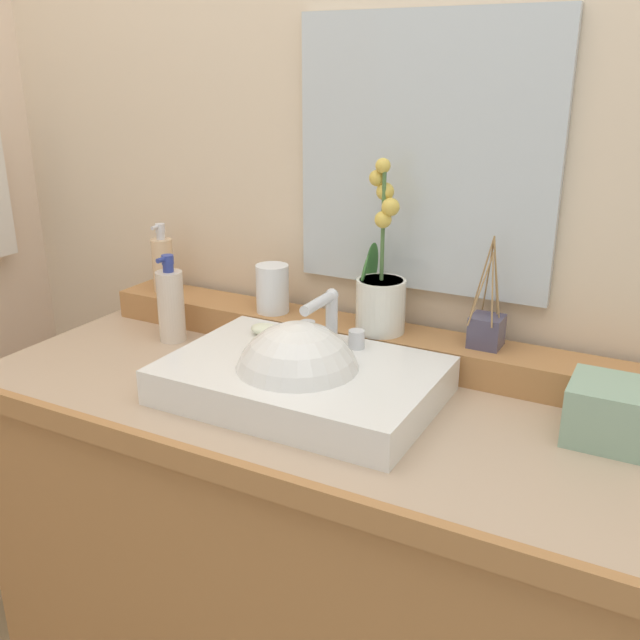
% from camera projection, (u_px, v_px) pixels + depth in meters
% --- Properties ---
extents(wall_back, '(2.96, 0.20, 2.57)m').
position_uv_depth(wall_back, '(415.00, 163.00, 1.54)').
color(wall_back, beige).
rests_on(wall_back, ground).
extents(vanity_cabinet, '(1.41, 0.59, 0.90)m').
position_uv_depth(vanity_cabinet, '(329.00, 587.00, 1.49)').
color(vanity_cabinet, '#AD7542').
rests_on(vanity_cabinet, ground).
extents(back_ledge, '(1.33, 0.12, 0.07)m').
position_uv_depth(back_ledge, '(377.00, 343.00, 1.51)').
color(back_ledge, '#AD7542').
rests_on(back_ledge, vanity_cabinet).
extents(sink_basin, '(0.50, 0.34, 0.27)m').
position_uv_depth(sink_basin, '(300.00, 382.00, 1.32)').
color(sink_basin, white).
rests_on(sink_basin, vanity_cabinet).
extents(soap_bar, '(0.07, 0.04, 0.02)m').
position_uv_depth(soap_bar, '(266.00, 330.00, 1.45)').
color(soap_bar, beige).
rests_on(soap_bar, sink_basin).
extents(potted_plant, '(0.11, 0.11, 0.36)m').
position_uv_depth(potted_plant, '(381.00, 289.00, 1.45)').
color(potted_plant, silver).
rests_on(potted_plant, back_ledge).
extents(soap_dispenser, '(0.05, 0.05, 0.17)m').
position_uv_depth(soap_dispenser, '(163.00, 263.00, 1.73)').
color(soap_dispenser, '#DAB68C').
rests_on(soap_dispenser, back_ledge).
extents(tumbler_cup, '(0.07, 0.07, 0.11)m').
position_uv_depth(tumbler_cup, '(272.00, 289.00, 1.58)').
color(tumbler_cup, white).
rests_on(tumbler_cup, back_ledge).
extents(reed_diffuser, '(0.07, 0.10, 0.22)m').
position_uv_depth(reed_diffuser, '(487.00, 329.00, 1.39)').
color(reed_diffuser, '#4A455C').
rests_on(reed_diffuser, back_ledge).
extents(lotion_bottle, '(0.06, 0.06, 0.20)m').
position_uv_depth(lotion_bottle, '(171.00, 304.00, 1.59)').
color(lotion_bottle, beige).
rests_on(lotion_bottle, vanity_cabinet).
extents(tissue_box, '(0.13, 0.13, 0.10)m').
position_uv_depth(tissue_box, '(609.00, 412.00, 1.17)').
color(tissue_box, '#86A88F').
rests_on(tissue_box, vanity_cabinet).
extents(mirror, '(0.54, 0.02, 0.55)m').
position_uv_depth(mirror, '(423.00, 156.00, 1.41)').
color(mirror, silver).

